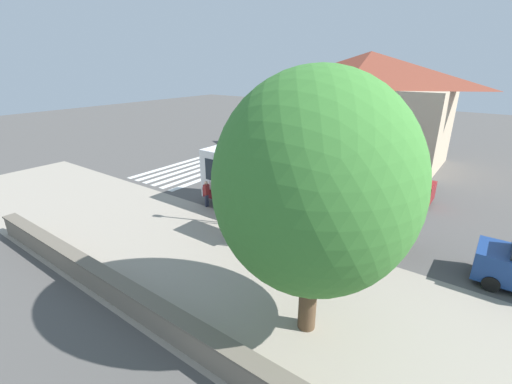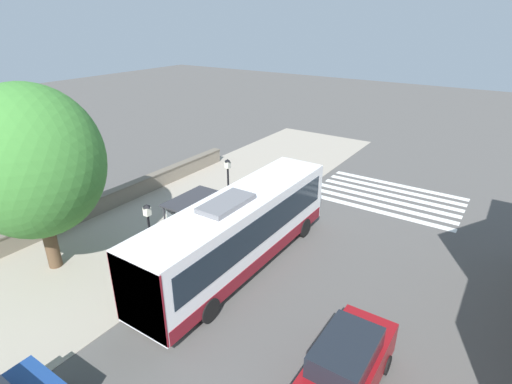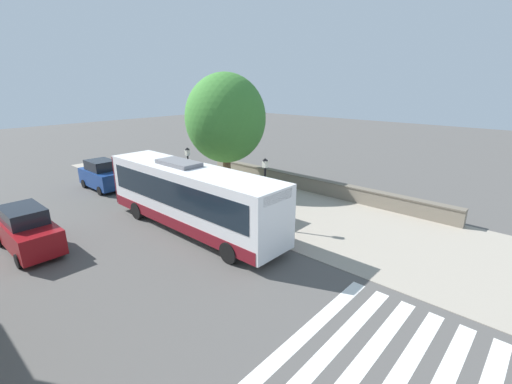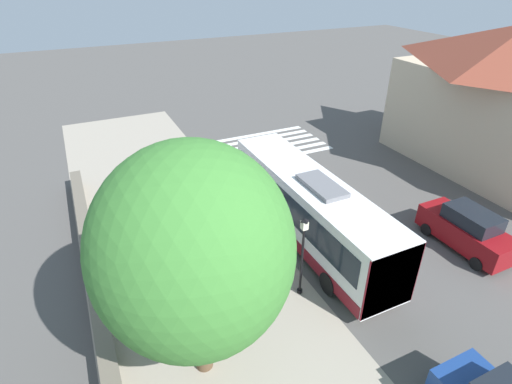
% 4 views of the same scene
% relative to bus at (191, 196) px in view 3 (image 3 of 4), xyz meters
% --- Properties ---
extents(ground_plane, '(120.00, 120.00, 0.00)m').
position_rel_bus_xyz_m(ground_plane, '(-1.61, 0.97, -1.91)').
color(ground_plane, '#514F4C').
rests_on(ground_plane, ground).
extents(sidewalk_plaza, '(9.00, 44.00, 0.02)m').
position_rel_bus_xyz_m(sidewalk_plaza, '(-6.11, 0.97, -1.90)').
color(sidewalk_plaza, '#9E9384').
rests_on(sidewalk_plaza, ground).
extents(stone_wall, '(0.60, 20.00, 1.05)m').
position_rel_bus_xyz_m(stone_wall, '(-10.16, 0.97, -1.38)').
color(stone_wall, slate).
rests_on(stone_wall, ground).
extents(bus, '(2.65, 11.77, 3.69)m').
position_rel_bus_xyz_m(bus, '(0.00, 0.00, 0.00)').
color(bus, white).
rests_on(bus, ground).
extents(bus_shelter, '(1.57, 2.94, 2.51)m').
position_rel_bus_xyz_m(bus_shelter, '(-3.29, 0.41, 0.15)').
color(bus_shelter, '#2D2D33').
rests_on(bus_shelter, ground).
extents(pedestrian, '(0.34, 0.22, 1.69)m').
position_rel_bus_xyz_m(pedestrian, '(-1.57, 5.14, -0.91)').
color(pedestrian, '#2D3347').
rests_on(pedestrian, ground).
extents(bench, '(0.40, 1.46, 0.88)m').
position_rel_bus_xyz_m(bench, '(-4.10, -1.87, -1.44)').
color(bench, brown).
rests_on(bench, ground).
extents(street_lamp_near, '(0.28, 0.28, 3.93)m').
position_rel_bus_xyz_m(street_lamp_near, '(-2.76, 2.82, 0.43)').
color(street_lamp_near, black).
rests_on(street_lamp_near, ground).
extents(street_lamp_far, '(0.28, 0.28, 3.82)m').
position_rel_bus_xyz_m(street_lamp_far, '(-2.28, -3.13, 0.38)').
color(street_lamp_far, black).
rests_on(street_lamp_far, ground).
extents(shade_tree, '(5.95, 5.95, 8.41)m').
position_rel_bus_xyz_m(shade_tree, '(-7.14, -4.80, 3.22)').
color(shade_tree, brown).
rests_on(shade_tree, ground).
extents(parked_car_behind_bus, '(2.01, 4.12, 2.18)m').
position_rel_bus_xyz_m(parked_car_behind_bus, '(-0.25, -11.03, -0.86)').
color(parked_car_behind_bus, navy).
rests_on(parked_car_behind_bus, ground).
extents(parked_car_far_lane, '(1.92, 4.63, 2.13)m').
position_rel_bus_xyz_m(parked_car_far_lane, '(6.68, -3.83, -0.88)').
color(parked_car_far_lane, maroon).
rests_on(parked_car_far_lane, ground).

